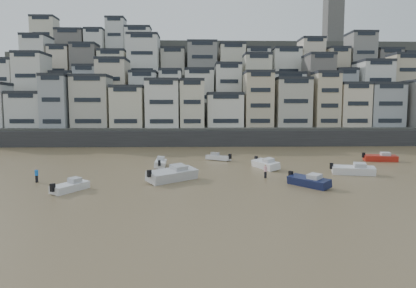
{
  "coord_description": "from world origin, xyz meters",
  "views": [
    {
      "loc": [
        4.41,
        -18.94,
        8.91
      ],
      "look_at": [
        5.94,
        30.0,
        4.0
      ],
      "focal_mm": 32.0,
      "sensor_mm": 36.0,
      "label": 1
    }
  ],
  "objects_px": {
    "boat_e": "(265,163)",
    "person_blue": "(37,175)",
    "boat_d": "(353,169)",
    "boat_c": "(173,173)",
    "boat_g": "(380,157)",
    "boat_f": "(161,162)",
    "boat_j": "(70,185)",
    "boat_b": "(309,180)",
    "boat_h": "(218,157)",
    "person_pink": "(265,171)"
  },
  "relations": [
    {
      "from": "boat_e",
      "to": "person_blue",
      "type": "xyz_separation_m",
      "value": [
        -28.93,
        -8.86,
        0.07
      ]
    },
    {
      "from": "boat_d",
      "to": "boat_c",
      "type": "relative_size",
      "value": 0.82
    },
    {
      "from": "boat_g",
      "to": "person_blue",
      "type": "bearing_deg",
      "value": -153.63
    },
    {
      "from": "boat_f",
      "to": "boat_j",
      "type": "bearing_deg",
      "value": 151.44
    },
    {
      "from": "boat_f",
      "to": "boat_b",
      "type": "bearing_deg",
      "value": -129.96
    },
    {
      "from": "boat_f",
      "to": "boat_g",
      "type": "height_order",
      "value": "boat_g"
    },
    {
      "from": "boat_h",
      "to": "boat_b",
      "type": "bearing_deg",
      "value": 144.49
    },
    {
      "from": "person_pink",
      "to": "boat_c",
      "type": "bearing_deg",
      "value": -172.06
    },
    {
      "from": "boat_d",
      "to": "boat_b",
      "type": "height_order",
      "value": "boat_d"
    },
    {
      "from": "boat_d",
      "to": "boat_f",
      "type": "bearing_deg",
      "value": 179.08
    },
    {
      "from": "boat_b",
      "to": "boat_c",
      "type": "distance_m",
      "value": 15.88
    },
    {
      "from": "person_blue",
      "to": "person_pink",
      "type": "relative_size",
      "value": 1.0
    },
    {
      "from": "person_blue",
      "to": "person_pink",
      "type": "height_order",
      "value": "same"
    },
    {
      "from": "person_pink",
      "to": "boat_e",
      "type": "bearing_deg",
      "value": 79.45
    },
    {
      "from": "boat_f",
      "to": "boat_g",
      "type": "distance_m",
      "value": 35.94
    },
    {
      "from": "boat_b",
      "to": "boat_h",
      "type": "relative_size",
      "value": 1.18
    },
    {
      "from": "boat_g",
      "to": "person_blue",
      "type": "height_order",
      "value": "person_blue"
    },
    {
      "from": "person_blue",
      "to": "person_pink",
      "type": "bearing_deg",
      "value": 3.81
    },
    {
      "from": "boat_d",
      "to": "boat_b",
      "type": "relative_size",
      "value": 1.07
    },
    {
      "from": "boat_d",
      "to": "boat_f",
      "type": "distance_m",
      "value": 27.02
    },
    {
      "from": "boat_h",
      "to": "boat_f",
      "type": "bearing_deg",
      "value": 67.49
    },
    {
      "from": "boat_d",
      "to": "person_pink",
      "type": "xyz_separation_m",
      "value": [
        -12.04,
        -1.94,
        0.07
      ]
    },
    {
      "from": "boat_j",
      "to": "boat_b",
      "type": "bearing_deg",
      "value": -58.48
    },
    {
      "from": "boat_g",
      "to": "person_blue",
      "type": "relative_size",
      "value": 3.25
    },
    {
      "from": "boat_d",
      "to": "boat_e",
      "type": "relative_size",
      "value": 1.0
    },
    {
      "from": "boat_j",
      "to": "boat_d",
      "type": "distance_m",
      "value": 35.17
    },
    {
      "from": "boat_g",
      "to": "boat_b",
      "type": "bearing_deg",
      "value": -124.3
    },
    {
      "from": "boat_c",
      "to": "boat_e",
      "type": "relative_size",
      "value": 1.22
    },
    {
      "from": "boat_j",
      "to": "boat_h",
      "type": "xyz_separation_m",
      "value": [
        17.04,
        22.39,
        -0.02
      ]
    },
    {
      "from": "boat_j",
      "to": "boat_g",
      "type": "relative_size",
      "value": 0.85
    },
    {
      "from": "person_pink",
      "to": "person_blue",
      "type": "bearing_deg",
      "value": -176.19
    },
    {
      "from": "boat_h",
      "to": "boat_g",
      "type": "bearing_deg",
      "value": -152.86
    },
    {
      "from": "boat_e",
      "to": "boat_g",
      "type": "bearing_deg",
      "value": 88.56
    },
    {
      "from": "boat_e",
      "to": "boat_h",
      "type": "bearing_deg",
      "value": -163.76
    },
    {
      "from": "boat_b",
      "to": "boat_c",
      "type": "xyz_separation_m",
      "value": [
        -15.48,
        3.52,
        0.23
      ]
    },
    {
      "from": "boat_g",
      "to": "person_blue",
      "type": "xyz_separation_m",
      "value": [
        -49.23,
        -15.62,
        0.1
      ]
    },
    {
      "from": "boat_g",
      "to": "person_pink",
      "type": "xyz_separation_m",
      "value": [
        -21.61,
        -13.78,
        0.1
      ]
    },
    {
      "from": "boat_e",
      "to": "person_pink",
      "type": "height_order",
      "value": "person_pink"
    },
    {
      "from": "boat_b",
      "to": "boat_f",
      "type": "relative_size",
      "value": 1.04
    },
    {
      "from": "boat_f",
      "to": "person_blue",
      "type": "bearing_deg",
      "value": 127.18
    },
    {
      "from": "boat_j",
      "to": "boat_f",
      "type": "xyz_separation_m",
      "value": [
        8.03,
        15.79,
        0.06
      ]
    },
    {
      "from": "boat_b",
      "to": "person_pink",
      "type": "bearing_deg",
      "value": -178.31
    },
    {
      "from": "boat_f",
      "to": "boat_e",
      "type": "relative_size",
      "value": 0.9
    },
    {
      "from": "boat_c",
      "to": "person_blue",
      "type": "bearing_deg",
      "value": 139.18
    },
    {
      "from": "person_pink",
      "to": "boat_d",
      "type": "bearing_deg",
      "value": 9.15
    },
    {
      "from": "person_blue",
      "to": "person_pink",
      "type": "xyz_separation_m",
      "value": [
        27.62,
        1.84,
        0.0
      ]
    },
    {
      "from": "boat_f",
      "to": "person_pink",
      "type": "distance_m",
      "value": 16.71
    },
    {
      "from": "boat_f",
      "to": "boat_g",
      "type": "relative_size",
      "value": 0.93
    },
    {
      "from": "boat_b",
      "to": "boat_e",
      "type": "xyz_separation_m",
      "value": [
        -2.63,
        12.15,
        0.05
      ]
    },
    {
      "from": "boat_g",
      "to": "person_blue",
      "type": "distance_m",
      "value": 51.65
    }
  ]
}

